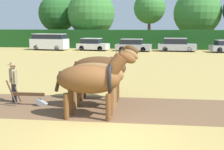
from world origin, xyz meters
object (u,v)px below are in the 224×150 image
object	(u,v)px
draft_horse_trail_left	(102,68)
farmer_beside_team	(112,71)
tree_center_left	(149,8)
draft_horse_lead_left	(92,79)
farmer_at_plow	(13,79)
tree_left	(91,13)
parked_car_center_left	(133,45)
tree_far_left	(57,13)
draft_horse_lead_right	(97,75)
parked_car_center	(176,45)
parked_car_left	(93,45)
tree_center	(197,13)
parked_van	(49,42)
plow	(31,98)

from	to	relation	value
draft_horse_trail_left	farmer_beside_team	distance (m)	1.72
tree_center_left	draft_horse_lead_left	bearing A→B (deg)	-91.17
tree_center_left	farmer_at_plow	distance (m)	33.17
draft_horse_trail_left	tree_left	bearing A→B (deg)	101.28
draft_horse_lead_left	parked_car_center_left	size ratio (longest dim) A/B	0.64
tree_far_left	draft_horse_lead_right	size ratio (longest dim) A/B	2.76
tree_left	parked_car_center	distance (m)	14.60
parked_car_left	farmer_at_plow	bearing A→B (deg)	-76.83
farmer_at_plow	parked_car_center_left	size ratio (longest dim) A/B	0.38
parked_car_left	draft_horse_lead_right	bearing A→B (deg)	-68.87
tree_center_left	farmer_at_plow	bearing A→B (deg)	-97.45
farmer_beside_team	parked_car_center_left	xyz separation A→B (m)	(-0.93, 21.26, -0.24)
tree_far_left	parked_car_left	size ratio (longest dim) A/B	1.96
tree_center	draft_horse_trail_left	distance (m)	33.53
farmer_at_plow	parked_car_left	distance (m)	24.28
tree_left	parked_car_center	bearing A→B (deg)	-29.52
draft_horse_lead_right	parked_van	world-z (taller)	draft_horse_lead_right
tree_center_left	parked_car_center	world-z (taller)	tree_center_left
draft_horse_lead_left	tree_left	bearing A→B (deg)	100.49
tree_center	tree_left	bearing A→B (deg)	-172.87
tree_center_left	parked_van	world-z (taller)	tree_center_left
plow	parked_car_center_left	xyz separation A→B (m)	(1.76, 24.24, 0.40)
farmer_beside_team	parked_van	world-z (taller)	parked_van
tree_left	parked_van	world-z (taller)	tree_left
draft_horse_lead_left	parked_van	world-z (taller)	draft_horse_lead_left
draft_horse_lead_left	parked_car_center_left	bearing A→B (deg)	89.05
tree_center_left	farmer_beside_team	xyz separation A→B (m)	(-0.67, -29.90, -4.69)
draft_horse_lead_right	draft_horse_trail_left	size ratio (longest dim) A/B	1.00
tree_center	farmer_beside_team	size ratio (longest dim) A/B	5.08
tree_center_left	parked_car_left	distance (m)	11.81
farmer_at_plow	farmer_beside_team	distance (m)	4.46
tree_center	parked_van	size ratio (longest dim) A/B	1.74
plow	parked_van	world-z (taller)	parked_van
tree_center	parked_car_center	xyz separation A→B (m)	(-3.35, -8.85, -4.13)
tree_center_left	parked_van	xyz separation A→B (m)	(-12.24, -8.76, -4.58)
farmer_at_plow	parked_car_center	xyz separation A→B (m)	(7.87, 24.56, -0.19)
draft_horse_trail_left	parked_car_center	bearing A→B (deg)	76.34
tree_far_left	plow	distance (m)	35.81
parked_car_center_left	draft_horse_lead_right	bearing A→B (deg)	-82.43
plow	draft_horse_lead_right	bearing A→B (deg)	-0.00
plow	parked_van	xyz separation A→B (m)	(-8.88, 24.12, 0.74)
tree_left	draft_horse_lead_left	xyz separation A→B (m)	(7.89, -32.83, -3.53)
tree_center	draft_horse_trail_left	world-z (taller)	tree_center
parked_car_left	tree_center	bearing A→B (deg)	41.54
parked_car_center_left	tree_center_left	bearing A→B (deg)	84.99
draft_horse_lead_left	plow	xyz separation A→B (m)	(-2.67, 1.04, -1.02)
tree_left	farmer_at_plow	distance (m)	32.01
farmer_beside_team	parked_car_center_left	world-z (taller)	farmer_beside_team
tree_far_left	plow	size ratio (longest dim) A/B	5.12
draft_horse_trail_left	parked_car_center_left	xyz separation A→B (m)	(-0.79, 22.92, -0.65)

